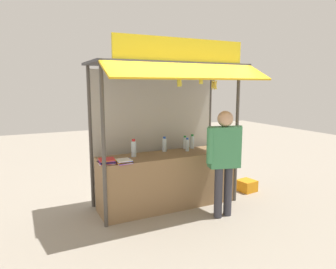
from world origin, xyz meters
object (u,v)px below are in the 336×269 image
at_px(water_bottle_front_right, 187,145).
at_px(banana_bunch_rightmost, 201,80).
at_px(vendor_person, 224,154).
at_px(plastic_crate, 247,186).
at_px(banana_bunch_leftmost, 179,82).
at_px(magazine_stack_rear_center, 107,161).
at_px(water_bottle_back_left, 164,145).
at_px(water_bottle_far_right, 134,148).
at_px(banana_bunch_inner_right, 214,85).
at_px(magazine_stack_back_right, 124,161).
at_px(water_bottle_mid_left, 185,143).
at_px(water_bottle_front_left, 192,142).
at_px(magazine_stack_center, 223,149).

distance_m(water_bottle_front_right, banana_bunch_rightmost, 1.27).
bearing_deg(vendor_person, plastic_crate, 49.08).
xyz_separation_m(banana_bunch_leftmost, vendor_person, (0.63, -0.37, -1.14)).
height_order(magazine_stack_rear_center, vendor_person, vendor_person).
height_order(water_bottle_back_left, vendor_person, vendor_person).
relative_size(water_bottle_far_right, water_bottle_back_left, 1.10).
height_order(banana_bunch_inner_right, banana_bunch_rightmost, same).
xyz_separation_m(magazine_stack_back_right, banana_bunch_leftmost, (0.87, -0.18, 1.21)).
xyz_separation_m(water_bottle_mid_left, magazine_stack_back_right, (-1.39, -0.54, -0.09)).
bearing_deg(water_bottle_front_right, plastic_crate, -4.74).
xyz_separation_m(water_bottle_mid_left, magazine_stack_rear_center, (-1.64, -0.46, -0.08)).
distance_m(banana_bunch_rightmost, plastic_crate, 2.56).
bearing_deg(magazine_stack_back_right, water_bottle_back_left, 27.60).
height_order(water_bottle_mid_left, magazine_stack_back_right, water_bottle_mid_left).
bearing_deg(water_bottle_mid_left, plastic_crate, -14.01).
bearing_deg(banana_bunch_leftmost, banana_bunch_rightmost, 0.08).
xyz_separation_m(banana_bunch_inner_right, banana_bunch_rightmost, (-0.26, 0.00, 0.07)).
bearing_deg(banana_bunch_inner_right, water_bottle_mid_left, 100.77).
bearing_deg(vendor_person, banana_bunch_rightmost, 136.66).
relative_size(water_bottle_front_left, magazine_stack_back_right, 1.03).
relative_size(water_bottle_mid_left, vendor_person, 0.14).
height_order(water_bottle_back_left, magazine_stack_back_right, water_bottle_back_left).
xyz_separation_m(magazine_stack_rear_center, banana_bunch_inner_right, (1.78, -0.26, 1.17)).
bearing_deg(water_bottle_back_left, water_bottle_mid_left, 6.41).
bearing_deg(water_bottle_mid_left, banana_bunch_rightmost, -99.27).
xyz_separation_m(banana_bunch_leftmost, banana_bunch_rightmost, (0.40, 0.00, 0.03)).
bearing_deg(magazine_stack_rear_center, plastic_crate, 2.82).
bearing_deg(water_bottle_far_right, water_bottle_mid_left, 9.97).
xyz_separation_m(water_bottle_front_right, plastic_crate, (1.34, -0.11, -0.95)).
height_order(magazine_stack_center, banana_bunch_inner_right, banana_bunch_inner_right).
height_order(magazine_stack_back_right, magazine_stack_rear_center, magazine_stack_rear_center).
bearing_deg(water_bottle_far_right, magazine_stack_rear_center, -153.54).
xyz_separation_m(water_bottle_front_right, magazine_stack_back_right, (-1.32, -0.33, -0.09)).
bearing_deg(water_bottle_mid_left, magazine_stack_back_right, -158.79).
xyz_separation_m(magazine_stack_center, banana_bunch_inner_right, (-0.41, -0.26, 1.18)).
relative_size(magazine_stack_back_right, banana_bunch_rightmost, 1.22).
distance_m(magazine_stack_rear_center, plastic_crate, 3.05).
bearing_deg(water_bottle_back_left, water_bottle_front_left, 2.08).
distance_m(water_bottle_far_right, magazine_stack_back_right, 0.47).
bearing_deg(magazine_stack_rear_center, magazine_stack_center, -0.12).
height_order(magazine_stack_back_right, vendor_person, vendor_person).
bearing_deg(magazine_stack_back_right, water_bottle_mid_left, 21.21).
relative_size(water_bottle_mid_left, magazine_stack_rear_center, 0.94).
bearing_deg(water_bottle_front_left, banana_bunch_leftmost, -133.64).
xyz_separation_m(water_bottle_front_left, water_bottle_far_right, (-1.25, -0.16, 0.01)).
xyz_separation_m(water_bottle_back_left, banana_bunch_rightmost, (0.34, -0.67, 1.15)).
bearing_deg(magazine_stack_center, plastic_crate, 11.52).
bearing_deg(magazine_stack_back_right, plastic_crate, 4.73).
bearing_deg(water_bottle_front_left, magazine_stack_back_right, -161.61).
bearing_deg(water_bottle_far_right, water_bottle_back_left, 12.44).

